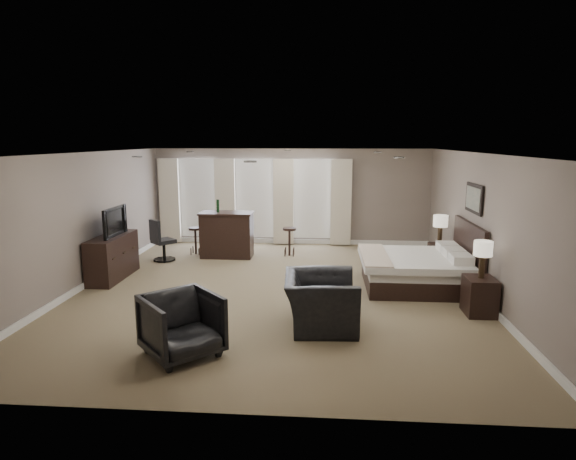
# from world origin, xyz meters

# --- Properties ---
(room) EXTENTS (7.60, 8.60, 2.64)m
(room) POSITION_xyz_m (0.00, 0.00, 1.30)
(room) COLOR #726348
(room) RESTS_ON ground
(window_bay) EXTENTS (5.25, 0.20, 2.30)m
(window_bay) POSITION_xyz_m (-1.00, 4.11, 1.20)
(window_bay) COLOR silver
(window_bay) RESTS_ON room
(bed) EXTENTS (2.02, 1.93, 1.29)m
(bed) POSITION_xyz_m (2.58, 0.42, 0.64)
(bed) COLOR silver
(bed) RESTS_ON ground
(nightstand_near) EXTENTS (0.46, 0.57, 0.62)m
(nightstand_near) POSITION_xyz_m (3.47, -1.03, 0.31)
(nightstand_near) COLOR black
(nightstand_near) RESTS_ON ground
(nightstand_far) EXTENTS (0.41, 0.50, 0.55)m
(nightstand_far) POSITION_xyz_m (3.47, 1.87, 0.27)
(nightstand_far) COLOR black
(nightstand_far) RESTS_ON ground
(lamp_near) EXTENTS (0.30, 0.30, 0.61)m
(lamp_near) POSITION_xyz_m (3.47, -1.03, 0.93)
(lamp_near) COLOR beige
(lamp_near) RESTS_ON nightstand_near
(lamp_far) EXTENTS (0.32, 0.32, 0.65)m
(lamp_far) POSITION_xyz_m (3.47, 1.87, 0.87)
(lamp_far) COLOR beige
(lamp_far) RESTS_ON nightstand_far
(wall_art) EXTENTS (0.04, 0.96, 0.56)m
(wall_art) POSITION_xyz_m (3.70, 0.42, 1.75)
(wall_art) COLOR slate
(wall_art) RESTS_ON room
(dresser) EXTENTS (0.50, 1.55, 0.90)m
(dresser) POSITION_xyz_m (-3.45, 0.55, 0.45)
(dresser) COLOR black
(dresser) RESTS_ON ground
(tv) EXTENTS (0.60, 1.03, 0.14)m
(tv) POSITION_xyz_m (-3.45, 0.55, 0.97)
(tv) COLOR black
(tv) RESTS_ON dresser
(armchair_near) EXTENTS (0.87, 1.28, 1.09)m
(armchair_near) POSITION_xyz_m (0.86, -1.75, 0.54)
(armchair_near) COLOR black
(armchair_near) RESTS_ON ground
(armchair_far) EXTENTS (1.24, 1.23, 0.93)m
(armchair_far) POSITION_xyz_m (-0.96, -2.91, 0.47)
(armchair_far) COLOR black
(armchair_far) RESTS_ON ground
(bar_counter) EXTENTS (1.28, 0.67, 1.12)m
(bar_counter) POSITION_xyz_m (-1.46, 2.56, 0.56)
(bar_counter) COLOR black
(bar_counter) RESTS_ON ground
(bar_stool_left) EXTENTS (0.43, 0.43, 0.68)m
(bar_stool_left) POSITION_xyz_m (-2.30, 2.77, 0.34)
(bar_stool_left) COLOR black
(bar_stool_left) RESTS_ON ground
(bar_stool_right) EXTENTS (0.38, 0.38, 0.70)m
(bar_stool_right) POSITION_xyz_m (0.05, 2.80, 0.35)
(bar_stool_right) COLOR black
(bar_stool_right) RESTS_ON ground
(desk_chair) EXTENTS (0.72, 0.72, 1.00)m
(desk_chair) POSITION_xyz_m (-2.88, 2.06, 0.50)
(desk_chair) COLOR black
(desk_chair) RESTS_ON ground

